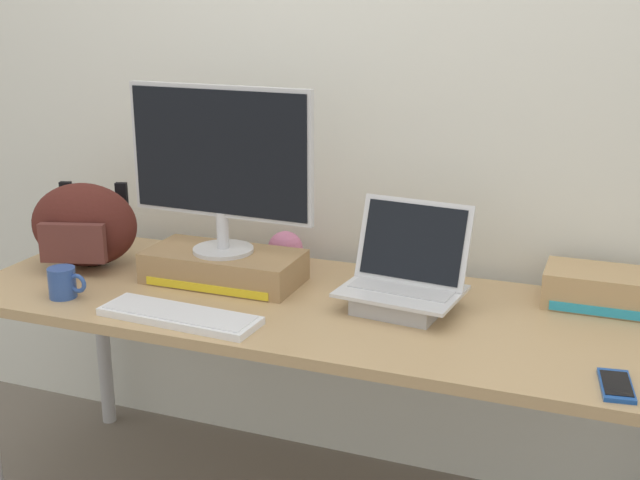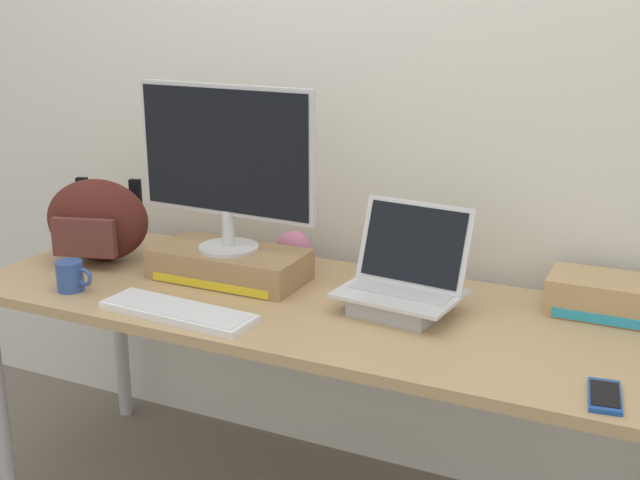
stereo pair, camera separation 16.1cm
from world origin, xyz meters
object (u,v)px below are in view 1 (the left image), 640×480
at_px(toner_box_yellow, 224,266).
at_px(external_keyboard, 180,316).
at_px(messenger_backpack, 84,226).
at_px(coffee_mug, 63,283).
at_px(open_laptop, 403,289).
at_px(desktop_monitor, 220,162).
at_px(cell_phone, 616,385).
at_px(toner_box_cyan, 605,289).
at_px(plush_toy, 285,249).

height_order(toner_box_yellow, external_keyboard, toner_box_yellow).
xyz_separation_m(messenger_backpack, coffee_mug, (0.11, -0.26, -0.09)).
xyz_separation_m(open_laptop, messenger_backpack, (-1.02, -0.01, 0.08)).
relative_size(desktop_monitor, coffee_mug, 4.89).
xyz_separation_m(toner_box_yellow, external_keyboard, (0.03, -0.31, -0.03)).
height_order(external_keyboard, cell_phone, external_keyboard).
bearing_deg(toner_box_yellow, coffee_mug, -141.84).
distance_m(messenger_backpack, coffee_mug, 0.29).
bearing_deg(messenger_backpack, cell_phone, -26.40).
height_order(open_laptop, coffee_mug, open_laptop).
height_order(open_laptop, toner_box_cyan, open_laptop).
distance_m(toner_box_yellow, toner_box_cyan, 1.08).
bearing_deg(toner_box_cyan, open_laptop, -157.44).
distance_m(external_keyboard, coffee_mug, 0.39).
distance_m(desktop_monitor, plush_toy, 0.38).
xyz_separation_m(open_laptop, cell_phone, (0.56, -0.28, -0.05)).
xyz_separation_m(desktop_monitor, external_keyboard, (0.03, -0.31, -0.35)).
relative_size(toner_box_yellow, external_keyboard, 1.03).
distance_m(external_keyboard, messenger_backpack, 0.59).
distance_m(open_laptop, messenger_backpack, 1.03).
bearing_deg(open_laptop, cell_phone, -20.75).
height_order(toner_box_yellow, cell_phone, toner_box_yellow).
xyz_separation_m(external_keyboard, cell_phone, (1.08, 0.00, -0.01)).
bearing_deg(toner_box_cyan, messenger_backpack, -171.89).
height_order(coffee_mug, plush_toy, plush_toy).
xyz_separation_m(open_laptop, external_keyboard, (-0.53, -0.29, -0.05)).
distance_m(coffee_mug, plush_toy, 0.67).
height_order(external_keyboard, coffee_mug, coffee_mug).
height_order(desktop_monitor, messenger_backpack, desktop_monitor).
xyz_separation_m(coffee_mug, cell_phone, (1.47, -0.02, -0.04)).
bearing_deg(plush_toy, external_keyboard, -99.40).
bearing_deg(open_laptop, plush_toy, 159.87).
distance_m(toner_box_yellow, cell_phone, 1.15).
bearing_deg(external_keyboard, cell_phone, 3.44).
relative_size(toner_box_yellow, plush_toy, 4.15).
xyz_separation_m(toner_box_yellow, desktop_monitor, (-0.00, -0.00, 0.32)).
height_order(messenger_backpack, cell_phone, messenger_backpack).
xyz_separation_m(desktop_monitor, plush_toy, (0.11, 0.20, -0.31)).
height_order(desktop_monitor, open_laptop, desktop_monitor).
xyz_separation_m(messenger_backpack, toner_box_cyan, (1.53, 0.22, -0.08)).
bearing_deg(coffee_mug, messenger_backpack, 113.34).
bearing_deg(plush_toy, open_laptop, -26.42).
bearing_deg(toner_box_yellow, plush_toy, 60.34).
relative_size(toner_box_yellow, toner_box_cyan, 1.44).
bearing_deg(messenger_backpack, desktop_monitor, -13.27).
bearing_deg(toner_box_cyan, plush_toy, 179.56).
bearing_deg(external_keyboard, coffee_mug, 179.22).
bearing_deg(open_laptop, toner_box_cyan, 28.85).
relative_size(open_laptop, cell_phone, 2.17).
relative_size(external_keyboard, coffee_mug, 3.75).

